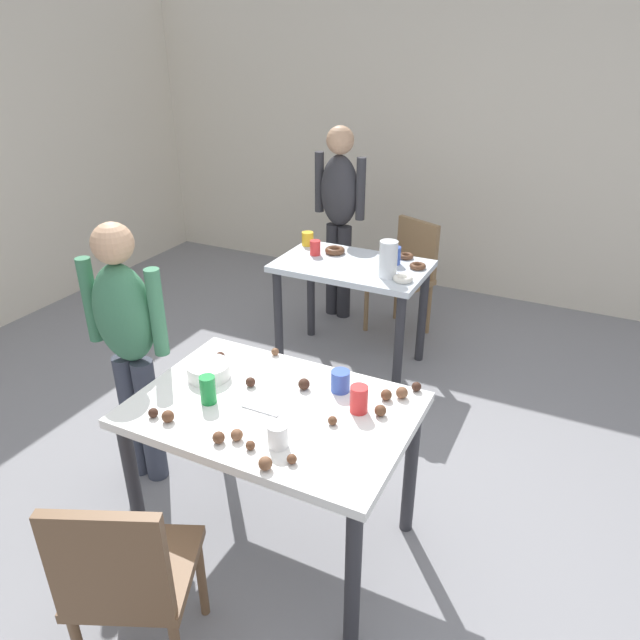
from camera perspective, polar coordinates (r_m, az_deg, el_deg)
name	(u,v)px	position (r m, az deg, el deg)	size (l,w,h in m)	color
ground_plane	(304,521)	(3.00, -1.55, -19.01)	(6.40, 6.40, 0.00)	gray
wall_back	(481,144)	(5.22, 15.46, 16.25)	(6.40, 0.10, 2.60)	beige
dining_table_near	(274,426)	(2.50, -4.55, -10.29)	(1.14, 0.78, 0.75)	white
dining_table_far	(352,281)	(3.95, 3.11, 3.77)	(0.99, 0.62, 0.75)	silver
chair_near_table	(127,576)	(2.23, -18.32, -22.60)	(0.53, 0.53, 0.87)	brown
chair_far_table	(407,271)	(4.52, 8.43, 4.79)	(0.53, 0.53, 0.87)	olive
person_girl_near	(128,338)	(2.93, -18.22, -1.64)	(0.45, 0.23, 1.39)	#383D4C
person_adult_far	(339,207)	(4.60, 1.89, 10.91)	(0.46, 0.25, 1.52)	#28282D
mixing_bowl	(209,370)	(2.65, -10.80, -4.85)	(0.19, 0.19, 0.07)	white
soda_can	(208,390)	(2.46, -10.87, -6.69)	(0.07, 0.07, 0.12)	#198438
fork_near	(260,411)	(2.41, -5.90, -8.79)	(0.17, 0.02, 0.01)	silver
cup_near_0	(340,381)	(2.50, 2.00, -5.97)	(0.08, 0.08, 0.09)	#3351B2
cup_near_1	(278,436)	(2.20, -4.14, -11.18)	(0.08, 0.08, 0.09)	white
cup_near_2	(359,399)	(2.37, 3.82, -7.71)	(0.07, 0.07, 0.12)	red
cake_ball_0	(168,416)	(2.40, -14.61, -9.08)	(0.05, 0.05, 0.05)	brown
cake_ball_1	(220,357)	(2.77, -9.71, -3.53)	(0.05, 0.05, 0.05)	#3D2319
cake_ball_2	(250,382)	(2.56, -6.80, -6.03)	(0.04, 0.04, 0.04)	#3D2319
cake_ball_3	(237,435)	(2.26, -8.12, -11.03)	(0.05, 0.05, 0.05)	brown
cake_ball_4	(153,413)	(2.45, -15.96, -8.69)	(0.04, 0.04, 0.04)	#3D2319
cake_ball_5	(250,445)	(2.21, -6.81, -12.05)	(0.04, 0.04, 0.04)	brown
cake_ball_6	(416,387)	(2.55, 9.39, -6.44)	(0.04, 0.04, 0.04)	#3D2319
cake_ball_7	(380,410)	(2.37, 5.91, -8.77)	(0.05, 0.05, 0.05)	brown
cake_ball_8	(332,421)	(2.32, 1.22, -9.78)	(0.04, 0.04, 0.04)	brown
cake_ball_9	(219,437)	(2.26, -9.86, -11.22)	(0.05, 0.05, 0.05)	brown
cake_ball_10	(386,395)	(2.47, 6.48, -7.26)	(0.05, 0.05, 0.05)	brown
cake_ball_11	(292,459)	(2.14, -2.77, -13.39)	(0.04, 0.04, 0.04)	brown
cake_ball_12	(275,352)	(2.79, -4.40, -3.10)	(0.04, 0.04, 0.04)	brown
cake_ball_13	(402,393)	(2.49, 7.99, -7.03)	(0.05, 0.05, 0.05)	brown
cake_ball_14	(265,463)	(2.12, -5.36, -13.74)	(0.05, 0.05, 0.05)	brown
cake_ball_15	(304,384)	(2.52, -1.58, -6.26)	(0.05, 0.05, 0.05)	#3D2319
pitcher_far	(388,259)	(3.66, 6.66, 5.91)	(0.12, 0.12, 0.23)	white
cup_far_0	(308,239)	(4.23, -1.21, 7.93)	(0.08, 0.08, 0.10)	yellow
cup_far_1	(315,248)	(4.04, -0.48, 7.06)	(0.07, 0.07, 0.10)	red
cup_far_2	(394,255)	(3.90, 7.27, 6.27)	(0.08, 0.08, 0.12)	#3351B2
donut_far_0	(403,279)	(3.64, 8.10, 4.03)	(0.12, 0.12, 0.04)	white
donut_far_1	(417,266)	(3.86, 9.47, 5.22)	(0.11, 0.11, 0.03)	brown
donut_far_2	(335,250)	(4.08, 1.47, 6.80)	(0.14, 0.14, 0.04)	brown
donut_far_3	(406,256)	(4.03, 8.37, 6.19)	(0.10, 0.10, 0.03)	brown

